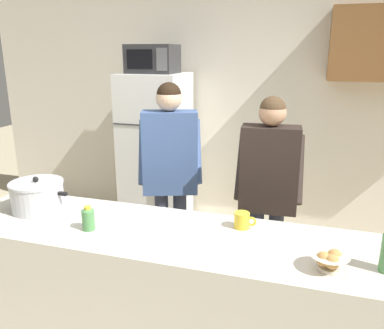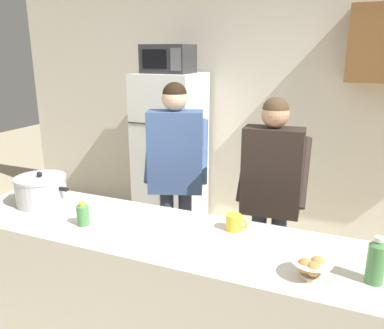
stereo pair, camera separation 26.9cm
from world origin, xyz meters
TOP-DOWN VIEW (x-y plane):
  - back_wall_unit at (0.24, 2.27)m, footprint 6.00×0.48m
  - kitchen_island at (0.00, 0.00)m, footprint 2.59×0.68m
  - refrigerator at (-0.81, 1.85)m, footprint 0.64×0.68m
  - microwave at (-0.81, 1.83)m, footprint 0.48×0.37m
  - person_near_pot at (-0.29, 0.89)m, footprint 0.61×0.55m
  - person_by_sink at (0.50, 0.83)m, footprint 0.52×0.44m
  - cooking_pot at (-0.90, 0.07)m, footprint 0.45×0.34m
  - coffee_mug at (0.42, 0.18)m, footprint 0.13×0.09m
  - bread_bowl at (0.90, -0.16)m, footprint 0.19×0.19m
  - bottle_near_edge at (-0.43, -0.10)m, footprint 0.07×0.07m

SIDE VIEW (x-z plane):
  - kitchen_island at x=0.00m, z-range 0.00..0.92m
  - refrigerator at x=-0.81m, z-range 0.00..1.70m
  - coffee_mug at x=0.42m, z-range 0.92..1.02m
  - bread_bowl at x=0.90m, z-range 0.92..1.02m
  - bottle_near_edge at x=-0.43m, z-range 0.92..1.06m
  - person_by_sink at x=0.50m, z-range 0.20..1.83m
  - cooking_pot at x=-0.90m, z-range 0.90..1.13m
  - person_near_pot at x=-0.29m, z-range 0.22..1.91m
  - back_wall_unit at x=0.24m, z-range 0.10..2.70m
  - microwave at x=-0.81m, z-range 1.70..1.98m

